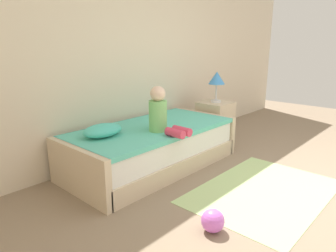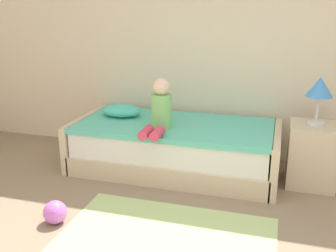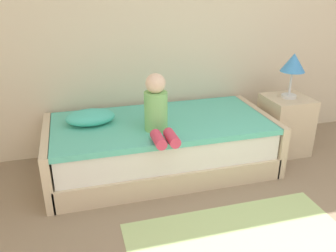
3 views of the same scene
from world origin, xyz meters
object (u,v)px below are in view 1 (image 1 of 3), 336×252
Objects in this scene: nightstand at (215,122)px; table_lamp at (217,79)px; bed at (153,147)px; pillow at (103,130)px; toy_ball at (213,221)px; child_figure at (161,114)px.

table_lamp is (0.00, 0.00, 0.64)m from nightstand.
bed is 4.80× the size of pillow.
toy_ball is (-1.98, -1.32, -0.21)m from nightstand.
toy_ball is (-0.54, -1.07, -0.61)m from child_figure.
pillow is (-0.54, 0.33, -0.14)m from child_figure.
bed is at bearing 68.91° from child_figure.
child_figure reaches higher than pillow.
table_lamp is 2.52m from toy_ball.
nightstand is 1.18× the size of child_figure.
child_figure reaches higher than nightstand.
child_figure is (-1.44, -0.25, 0.40)m from nightstand.
table_lamp reaches higher than pillow.
toy_ball is at bearing -116.75° from child_figure.
table_lamp is at bearing -2.36° from pillow.
child_figure is at bearing -170.25° from table_lamp.
table_lamp is 2.40× the size of toy_ball.
bed is 4.14× the size of child_figure.
toy_ball is (-0.63, -1.30, -0.15)m from bed.
nightstand is 2.39m from toy_ball.
nightstand is at bearing 0.79° from bed.
nightstand is 0.64m from table_lamp.
table_lamp is 1.02× the size of pillow.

